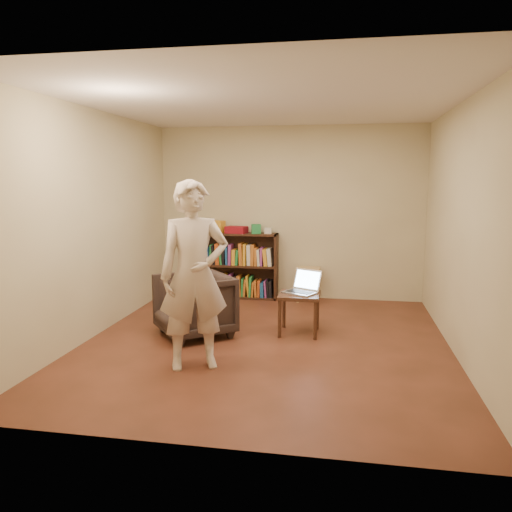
% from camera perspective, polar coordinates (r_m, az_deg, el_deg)
% --- Properties ---
extents(floor, '(4.50, 4.50, 0.00)m').
position_cam_1_polar(floor, '(5.66, 1.11, -9.86)').
color(floor, '#462416').
rests_on(floor, ground).
extents(ceiling, '(4.50, 4.50, 0.00)m').
position_cam_1_polar(ceiling, '(5.43, 1.19, 17.16)').
color(ceiling, silver).
rests_on(ceiling, wall_back).
extents(wall_back, '(4.00, 0.00, 4.00)m').
position_cam_1_polar(wall_back, '(7.61, 3.83, 4.90)').
color(wall_back, beige).
rests_on(wall_back, floor).
extents(wall_left, '(0.00, 4.50, 4.50)m').
position_cam_1_polar(wall_left, '(6.04, -17.99, 3.51)').
color(wall_left, beige).
rests_on(wall_left, floor).
extents(wall_right, '(0.00, 4.50, 4.50)m').
position_cam_1_polar(wall_right, '(5.45, 22.43, 2.76)').
color(wall_right, beige).
rests_on(wall_right, floor).
extents(bookshelf, '(1.20, 0.30, 1.00)m').
position_cam_1_polar(bookshelf, '(7.69, -1.99, -1.51)').
color(bookshelf, black).
rests_on(bookshelf, floor).
extents(box_yellow, '(0.26, 0.21, 0.18)m').
position_cam_1_polar(box_yellow, '(7.67, -4.51, 3.36)').
color(box_yellow, gold).
rests_on(box_yellow, bookshelf).
extents(red_cloth, '(0.34, 0.28, 0.10)m').
position_cam_1_polar(red_cloth, '(7.58, -2.24, 3.01)').
color(red_cloth, maroon).
rests_on(red_cloth, bookshelf).
extents(box_green, '(0.17, 0.17, 0.14)m').
position_cam_1_polar(box_green, '(7.52, 0.01, 3.11)').
color(box_green, '#217F3E').
rests_on(box_green, bookshelf).
extents(box_white, '(0.11, 0.11, 0.08)m').
position_cam_1_polar(box_white, '(7.53, 1.42, 2.91)').
color(box_white, beige).
rests_on(box_white, bookshelf).
extents(stool, '(0.35, 0.35, 0.50)m').
position_cam_1_polar(stool, '(7.48, 5.96, -2.11)').
color(stool, tan).
rests_on(stool, floor).
extents(armchair, '(1.10, 1.10, 0.72)m').
position_cam_1_polar(armchair, '(5.86, -7.09, -5.60)').
color(armchair, '#2D241E').
rests_on(armchair, floor).
extents(side_table, '(0.47, 0.47, 0.48)m').
position_cam_1_polar(side_table, '(5.90, 4.96, -5.08)').
color(side_table, black).
rests_on(side_table, floor).
extents(laptop, '(0.48, 0.47, 0.26)m').
position_cam_1_polar(laptop, '(5.93, 5.34, -3.62)').
color(laptop, '#B5B5BA').
rests_on(laptop, side_table).
extents(person, '(0.78, 0.67, 1.81)m').
position_cam_1_polar(person, '(4.77, -7.09, -2.21)').
color(person, beige).
rests_on(person, floor).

